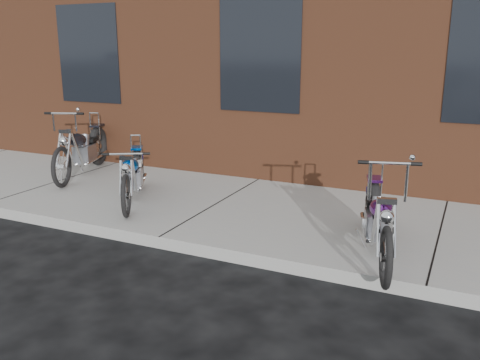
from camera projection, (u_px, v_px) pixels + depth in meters
The scene contains 5 objects.
ground at pixel (159, 249), 6.04m from camera, with size 120.00×120.00×0.00m, color black.
sidewalk at pixel (218, 208), 7.34m from camera, with size 22.00×3.00×0.15m, color #A39F93.
chopper_purple at pixel (378, 222), 5.40m from camera, with size 0.72×2.01×1.15m.
chopper_blue at pixel (133, 177), 7.35m from camera, with size 1.08×1.78×0.87m.
chopper_third at pixel (83, 151), 8.87m from camera, with size 0.92×2.21×1.17m.
Camera 1 is at (3.27, -4.69, 2.32)m, focal length 38.00 mm.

